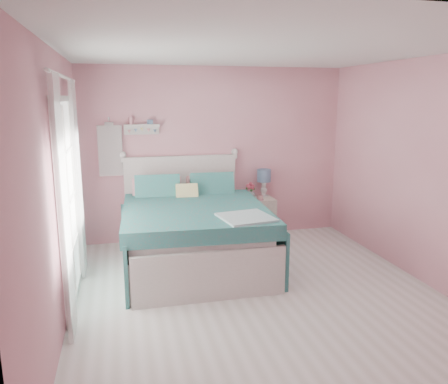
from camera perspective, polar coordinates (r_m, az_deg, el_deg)
name	(u,v)px	position (r m, az deg, el deg)	size (l,w,h in m)	color
floor	(260,296)	(4.95, 4.71, -13.44)	(4.50, 4.50, 0.00)	beige
room_shell	(263,153)	(4.50, 5.06, 5.08)	(4.50, 4.50, 4.50)	#CF8391
bed	(193,233)	(5.70, -4.07, -5.35)	(1.85, 2.27, 1.29)	silver
nightstand	(259,218)	(6.83, 4.60, -3.35)	(0.43, 0.43, 0.63)	beige
table_lamp	(264,178)	(6.82, 5.24, 1.89)	(0.21, 0.21, 0.43)	white
vase	(251,193)	(6.74, 3.49, -0.18)	(0.14, 0.14, 0.14)	silver
teacup	(260,198)	(6.61, 4.70, -0.73)	(0.10, 0.10, 0.08)	#D38D8E
roses	(251,186)	(6.71, 3.50, 0.75)	(0.14, 0.11, 0.12)	#D3485F
wall_shelf	(141,127)	(6.44, -10.74, 8.38)	(0.50, 0.15, 0.25)	silver
hanging_dress	(110,151)	(6.45, -14.62, 5.23)	(0.34, 0.03, 0.72)	white
french_door	(68,203)	(4.78, -19.73, -1.38)	(0.04, 1.32, 2.16)	silver
curtain_near	(64,211)	(4.03, -20.19, -2.30)	(0.04, 0.40, 2.32)	white
curtain_far	(78,180)	(5.48, -18.51, 1.49)	(0.04, 0.40, 2.32)	white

